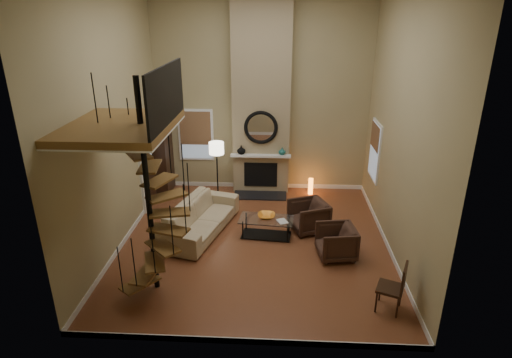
# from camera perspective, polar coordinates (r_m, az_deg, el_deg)

# --- Properties ---
(ground) EXTENTS (6.00, 6.50, 0.01)m
(ground) POSITION_cam_1_polar(r_m,az_deg,el_deg) (9.97, -0.13, -8.38)
(ground) COLOR brown
(ground) RESTS_ON ground
(back_wall) EXTENTS (6.00, 0.02, 5.50)m
(back_wall) POSITION_cam_1_polar(r_m,az_deg,el_deg) (12.07, 0.76, 11.05)
(back_wall) COLOR tan
(back_wall) RESTS_ON ground
(front_wall) EXTENTS (6.00, 0.02, 5.50)m
(front_wall) POSITION_cam_1_polar(r_m,az_deg,el_deg) (5.83, -1.97, -1.04)
(front_wall) COLOR tan
(front_wall) RESTS_ON ground
(left_wall) EXTENTS (0.02, 6.50, 5.50)m
(left_wall) POSITION_cam_1_polar(r_m,az_deg,el_deg) (9.55, -18.56, 7.01)
(left_wall) COLOR tan
(left_wall) RESTS_ON ground
(right_wall) EXTENTS (0.02, 6.50, 5.50)m
(right_wall) POSITION_cam_1_polar(r_m,az_deg,el_deg) (9.24, 18.91, 6.48)
(right_wall) COLOR tan
(right_wall) RESTS_ON ground
(baseboard_back) EXTENTS (6.00, 0.02, 0.12)m
(baseboard_back) POSITION_cam_1_polar(r_m,az_deg,el_deg) (12.84, 0.70, -0.83)
(baseboard_back) COLOR white
(baseboard_back) RESTS_ON ground
(baseboard_front) EXTENTS (6.00, 0.02, 0.12)m
(baseboard_front) POSITION_cam_1_polar(r_m,az_deg,el_deg) (7.32, -1.68, -20.80)
(baseboard_front) COLOR white
(baseboard_front) RESTS_ON ground
(baseboard_left) EXTENTS (0.02, 6.50, 0.12)m
(baseboard_left) POSITION_cam_1_polar(r_m,az_deg,el_deg) (10.52, -16.76, -7.27)
(baseboard_left) COLOR white
(baseboard_left) RESTS_ON ground
(baseboard_right) EXTENTS (0.02, 6.50, 0.12)m
(baseboard_right) POSITION_cam_1_polar(r_m,az_deg,el_deg) (10.23, 17.01, -8.17)
(baseboard_right) COLOR white
(baseboard_right) RESTS_ON ground
(chimney_breast) EXTENTS (1.60, 0.38, 5.50)m
(chimney_breast) POSITION_cam_1_polar(r_m,az_deg,el_deg) (11.88, 0.72, 10.88)
(chimney_breast) COLOR #988663
(chimney_breast) RESTS_ON ground
(hearth) EXTENTS (1.50, 0.60, 0.04)m
(hearth) POSITION_cam_1_polar(r_m,az_deg,el_deg) (12.24, 0.56, -2.21)
(hearth) COLOR black
(hearth) RESTS_ON ground
(firebox) EXTENTS (0.95, 0.02, 0.72)m
(firebox) POSITION_cam_1_polar(r_m,az_deg,el_deg) (12.31, 0.63, 0.59)
(firebox) COLOR black
(firebox) RESTS_ON chimney_breast
(mantel) EXTENTS (1.70, 0.18, 0.06)m
(mantel) POSITION_cam_1_polar(r_m,az_deg,el_deg) (12.03, 0.62, 3.12)
(mantel) COLOR white
(mantel) RESTS_ON chimney_breast
(mirror_frame) EXTENTS (0.94, 0.10, 0.94)m
(mirror_frame) POSITION_cam_1_polar(r_m,az_deg,el_deg) (11.85, 0.65, 6.87)
(mirror_frame) COLOR black
(mirror_frame) RESTS_ON chimney_breast
(mirror_disc) EXTENTS (0.80, 0.01, 0.80)m
(mirror_disc) POSITION_cam_1_polar(r_m,az_deg,el_deg) (11.86, 0.65, 6.89)
(mirror_disc) COLOR white
(mirror_disc) RESTS_ON chimney_breast
(vase_left) EXTENTS (0.24, 0.24, 0.25)m
(vase_left) POSITION_cam_1_polar(r_m,az_deg,el_deg) (12.05, -1.98, 3.92)
(vase_left) COLOR black
(vase_left) RESTS_ON mantel
(vase_right) EXTENTS (0.20, 0.20, 0.21)m
(vase_right) POSITION_cam_1_polar(r_m,az_deg,el_deg) (12.01, 3.50, 3.73)
(vase_right) COLOR #195A55
(vase_right) RESTS_ON mantel
(window_back) EXTENTS (1.02, 0.06, 1.52)m
(window_back) POSITION_cam_1_polar(r_m,az_deg,el_deg) (12.53, -8.04, 5.94)
(window_back) COLOR white
(window_back) RESTS_ON back_wall
(window_right) EXTENTS (0.06, 1.02, 1.52)m
(window_right) POSITION_cam_1_polar(r_m,az_deg,el_deg) (11.40, 15.59, 3.75)
(window_right) COLOR white
(window_right) RESTS_ON right_wall
(entry_door) EXTENTS (0.10, 1.05, 2.16)m
(entry_door) POSITION_cam_1_polar(r_m,az_deg,el_deg) (11.65, -14.28, 1.26)
(entry_door) COLOR white
(entry_door) RESTS_ON ground
(loft) EXTENTS (1.70, 2.20, 1.09)m
(loft) POSITION_cam_1_polar(r_m,az_deg,el_deg) (7.47, -16.96, 7.12)
(loft) COLOR brown
(loft) RESTS_ON left_wall
(spiral_stair) EXTENTS (1.47, 1.47, 4.06)m
(spiral_stair) POSITION_cam_1_polar(r_m,az_deg,el_deg) (7.87, -13.99, -3.09)
(spiral_stair) COLOR black
(spiral_stair) RESTS_ON ground
(hutch) EXTENTS (0.42, 0.89, 1.99)m
(hutch) POSITION_cam_1_polar(r_m,az_deg,el_deg) (12.57, -12.32, 2.48)
(hutch) COLOR black
(hutch) RESTS_ON ground
(sofa) EXTENTS (1.62, 2.70, 0.74)m
(sofa) POSITION_cam_1_polar(r_m,az_deg,el_deg) (10.28, -7.40, -5.03)
(sofa) COLOR tan
(sofa) RESTS_ON ground
(armchair_near) EXTENTS (1.08, 1.07, 0.76)m
(armchair_near) POSITION_cam_1_polar(r_m,az_deg,el_deg) (10.42, 7.39, -4.90)
(armchair_near) COLOR #3C251C
(armchair_near) RESTS_ON ground
(armchair_far) EXTENTS (0.90, 0.88, 0.72)m
(armchair_far) POSITION_cam_1_polar(r_m,az_deg,el_deg) (9.43, 11.08, -8.23)
(armchair_far) COLOR #3C251C
(armchair_far) RESTS_ON ground
(coffee_table) EXTENTS (1.31, 0.75, 0.46)m
(coffee_table) POSITION_cam_1_polar(r_m,az_deg,el_deg) (10.06, 1.38, -6.18)
(coffee_table) COLOR silver
(coffee_table) RESTS_ON ground
(bowl) EXTENTS (0.41, 0.41, 0.10)m
(bowl) POSITION_cam_1_polar(r_m,az_deg,el_deg) (10.01, 1.40, -4.97)
(bowl) COLOR orange
(bowl) RESTS_ON coffee_table
(book) EXTENTS (0.30, 0.34, 0.03)m
(book) POSITION_cam_1_polar(r_m,az_deg,el_deg) (9.85, 3.41, -5.72)
(book) COLOR gray
(book) RESTS_ON coffee_table
(floor_lamp) EXTENTS (0.40, 0.40, 1.71)m
(floor_lamp) POSITION_cam_1_polar(r_m,az_deg,el_deg) (11.47, -5.28, 3.48)
(floor_lamp) COLOR black
(floor_lamp) RESTS_ON ground
(accent_lamp) EXTENTS (0.13, 0.13, 0.47)m
(accent_lamp) POSITION_cam_1_polar(r_m,az_deg,el_deg) (12.38, 7.30, -0.96)
(accent_lamp) COLOR orange
(accent_lamp) RESTS_ON ground
(side_chair) EXTENTS (0.57, 0.57, 0.95)m
(side_chair) POSITION_cam_1_polar(r_m,az_deg,el_deg) (8.04, 18.15, -13.36)
(side_chair) COLOR black
(side_chair) RESTS_ON ground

